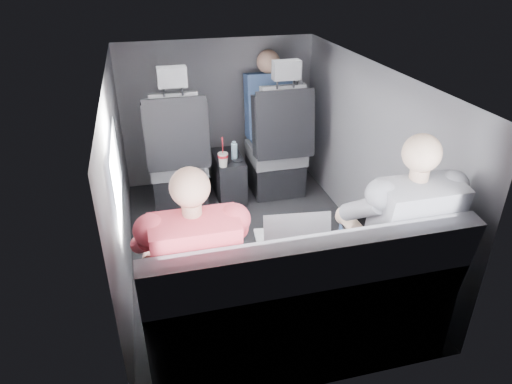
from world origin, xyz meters
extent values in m
plane|color=black|center=(0.00, 0.00, 0.00)|extent=(2.60, 2.60, 0.00)
plane|color=#B2B2AD|center=(0.00, 0.00, 1.35)|extent=(2.60, 2.60, 0.00)
cube|color=#56565B|center=(-0.90, 0.00, 0.68)|extent=(0.02, 2.60, 1.35)
cube|color=#56565B|center=(0.90, 0.00, 0.68)|extent=(0.02, 2.60, 1.35)
cube|color=#56565B|center=(0.00, 1.30, 0.68)|extent=(1.80, 0.02, 1.35)
cube|color=#56565B|center=(0.00, -1.30, 0.68)|extent=(1.80, 0.02, 1.35)
cube|color=white|center=(-0.88, -0.30, 0.90)|extent=(0.02, 0.75, 0.42)
cube|color=black|center=(0.45, 0.67, 0.80)|extent=(0.35, 0.11, 0.59)
cube|color=black|center=(-0.45, 0.92, 0.15)|extent=(0.46, 0.48, 0.30)
cube|color=slate|center=(-0.45, 0.90, 0.38)|extent=(0.48, 0.46, 0.14)
cube|color=slate|center=(-0.45, 0.70, 0.75)|extent=(0.38, 0.18, 0.61)
cube|color=black|center=(-0.67, 0.70, 0.72)|extent=(0.08, 0.21, 0.53)
cube|color=black|center=(-0.23, 0.70, 0.72)|extent=(0.08, 0.21, 0.53)
cube|color=black|center=(-0.45, 0.64, 0.74)|extent=(0.50, 0.11, 0.58)
cube|color=slate|center=(-0.45, 0.66, 1.19)|extent=(0.22, 0.10, 0.15)
cube|color=black|center=(0.45, 0.92, 0.15)|extent=(0.46, 0.48, 0.30)
cube|color=slate|center=(0.45, 0.90, 0.38)|extent=(0.48, 0.46, 0.14)
cube|color=slate|center=(0.45, 0.70, 0.75)|extent=(0.38, 0.18, 0.61)
cube|color=black|center=(0.23, 0.70, 0.72)|extent=(0.08, 0.21, 0.53)
cube|color=black|center=(0.67, 0.70, 0.72)|extent=(0.08, 0.21, 0.53)
cube|color=black|center=(0.45, 0.64, 0.74)|extent=(0.50, 0.11, 0.58)
cube|color=slate|center=(0.45, 0.66, 1.19)|extent=(0.22, 0.10, 0.15)
cube|color=black|center=(0.00, 0.88, 0.20)|extent=(0.24, 0.48, 0.40)
cylinder|color=black|center=(-0.05, 0.76, 0.41)|extent=(0.09, 0.09, 0.01)
cylinder|color=black|center=(0.06, 0.76, 0.41)|extent=(0.09, 0.09, 0.01)
cube|color=slate|center=(0.00, -1.02, 0.23)|extent=(1.60, 0.50, 0.45)
cube|color=slate|center=(0.00, -1.25, 0.68)|extent=(1.60, 0.17, 0.47)
cylinder|color=red|center=(-0.08, 0.68, 0.50)|extent=(0.09, 0.09, 0.02)
cylinder|color=white|center=(-0.08, 0.68, 0.52)|extent=(0.09, 0.09, 0.01)
cylinder|color=red|center=(-0.08, 0.68, 0.59)|extent=(0.01, 0.01, 0.14)
cylinder|color=#99B6CF|center=(0.04, 0.82, 0.47)|extent=(0.06, 0.06, 0.14)
cylinder|color=#99B6CF|center=(0.04, 0.82, 0.55)|extent=(0.03, 0.03, 0.02)
cube|color=white|center=(-0.56, -0.70, 0.59)|extent=(0.43, 0.37, 0.02)
cube|color=silver|center=(-0.56, -0.72, 0.60)|extent=(0.32, 0.24, 0.00)
cube|color=white|center=(-0.56, -0.62, 0.60)|extent=(0.12, 0.09, 0.00)
cube|color=white|center=(-0.56, -0.86, 0.72)|extent=(0.36, 0.21, 0.25)
cube|color=white|center=(-0.56, -0.86, 0.72)|extent=(0.31, 0.17, 0.21)
cube|color=#B7B7BC|center=(0.01, -0.78, 0.59)|extent=(0.38, 0.29, 0.02)
cube|color=silver|center=(0.01, -0.80, 0.60)|extent=(0.31, 0.17, 0.00)
cube|color=#B7B7BC|center=(0.01, -0.71, 0.60)|extent=(0.11, 0.07, 0.00)
cube|color=#B7B7BC|center=(0.01, -0.94, 0.71)|extent=(0.36, 0.11, 0.24)
cube|color=white|center=(0.01, -0.93, 0.71)|extent=(0.32, 0.09, 0.20)
cube|color=black|center=(0.52, -0.77, 0.59)|extent=(0.34, 0.28, 0.02)
cube|color=black|center=(0.52, -0.78, 0.60)|extent=(0.27, 0.17, 0.00)
cube|color=black|center=(0.52, -0.70, 0.60)|extent=(0.10, 0.07, 0.00)
cube|color=black|center=(0.52, -0.90, 0.70)|extent=(0.31, 0.14, 0.20)
cube|color=white|center=(0.52, -0.89, 0.70)|extent=(0.27, 0.11, 0.17)
cube|color=#2E2E33|center=(-0.64, -0.90, 0.51)|extent=(0.15, 0.43, 0.13)
cube|color=#2E2E33|center=(-0.43, -0.90, 0.51)|extent=(0.15, 0.43, 0.13)
cube|color=#2E2E33|center=(-0.64, -0.67, 0.23)|extent=(0.13, 0.13, 0.45)
cube|color=#2E2E33|center=(-0.43, -0.67, 0.23)|extent=(0.13, 0.13, 0.45)
cube|color=#BC3E4D|center=(-0.54, -1.10, 0.75)|extent=(0.39, 0.27, 0.53)
sphere|color=tan|center=(-0.54, -1.07, 1.14)|extent=(0.18, 0.18, 0.18)
cylinder|color=tan|center=(-0.73, -0.82, 0.67)|extent=(0.11, 0.27, 0.12)
cylinder|color=tan|center=(-0.34, -0.82, 0.67)|extent=(0.11, 0.27, 0.12)
cube|color=navy|center=(0.46, -0.90, 0.52)|extent=(0.16, 0.46, 0.14)
cube|color=navy|center=(0.68, -0.90, 0.52)|extent=(0.16, 0.46, 0.14)
cube|color=navy|center=(0.46, -0.66, 0.23)|extent=(0.14, 0.14, 0.45)
cube|color=navy|center=(0.68, -0.66, 0.23)|extent=(0.14, 0.14, 0.45)
cube|color=gray|center=(0.57, -1.10, 0.77)|extent=(0.42, 0.28, 0.56)
sphere|color=tan|center=(0.57, -1.07, 1.18)|extent=(0.19, 0.19, 0.19)
cylinder|color=tan|center=(0.36, -0.82, 0.68)|extent=(0.12, 0.29, 0.12)
cylinder|color=tan|center=(0.78, -0.82, 0.68)|extent=(0.12, 0.29, 0.12)
cube|color=navy|center=(0.42, 1.08, 0.78)|extent=(0.41, 0.26, 0.59)
sphere|color=tan|center=(0.42, 1.10, 1.17)|extent=(0.20, 0.20, 0.20)
cube|color=navy|center=(0.42, 1.14, 0.49)|extent=(0.35, 0.41, 0.12)
camera|label=1|loc=(-0.69, -2.81, 2.03)|focal=32.00mm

